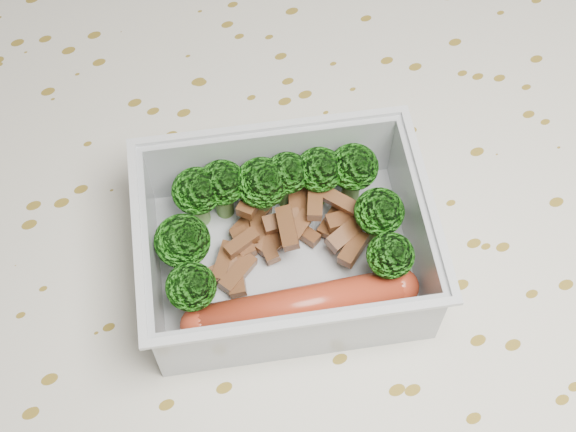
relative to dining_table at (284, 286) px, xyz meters
name	(u,v)px	position (x,y,z in m)	size (l,w,h in m)	color
dining_table	(284,286)	(0.00, 0.00, 0.00)	(1.40, 0.90, 0.75)	brown
tablecloth	(284,254)	(0.00, 0.00, 0.05)	(1.46, 0.96, 0.19)	silver
lunch_container	(285,249)	(-0.01, -0.02, 0.11)	(0.20, 0.17, 0.06)	silver
broccoli_florets	(275,207)	(-0.01, 0.00, 0.12)	(0.15, 0.11, 0.05)	#608C3F
meat_pile	(281,232)	(-0.01, -0.01, 0.10)	(0.11, 0.07, 0.03)	brown
sausage	(301,306)	(-0.02, -0.06, 0.11)	(0.14, 0.05, 0.02)	#AF361D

